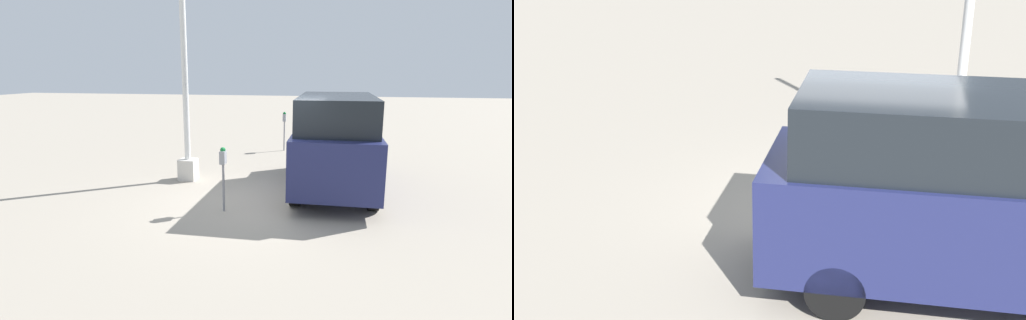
# 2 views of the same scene
# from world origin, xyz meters

# --- Properties ---
(ground_plane) EXTENTS (80.00, 80.00, 0.00)m
(ground_plane) POSITION_xyz_m (0.00, 0.00, 0.00)
(ground_plane) COLOR gray
(parking_meter_near) EXTENTS (0.20, 0.12, 1.33)m
(parking_meter_near) POSITION_xyz_m (-0.69, 0.68, 0.98)
(parking_meter_near) COLOR gray
(parking_meter_near) RESTS_ON ground
(lamp_post) EXTENTS (0.44, 0.44, 6.11)m
(lamp_post) POSITION_xyz_m (1.49, 2.29, 1.96)
(lamp_post) COLOR beige
(lamp_post) RESTS_ON ground
(parked_van) EXTENTS (4.52, 1.90, 2.27)m
(parked_van) POSITION_xyz_m (1.35, -1.49, 1.20)
(parked_van) COLOR navy
(parked_van) RESTS_ON ground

